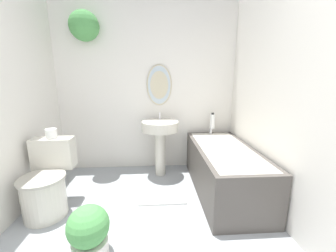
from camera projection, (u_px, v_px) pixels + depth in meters
The scene contains 9 objects.
wall_back at pixel (140, 81), 2.94m from camera, with size 2.64×0.38×2.40m.
wall_right at pixel (291, 94), 1.79m from camera, with size 0.06×2.69×2.40m.
toilet at pixel (47, 184), 2.07m from camera, with size 0.42×0.59×0.72m.
pedestal_sink at pixel (160, 134), 2.82m from camera, with size 0.50×0.50×0.87m.
bathtub at pixel (224, 169), 2.46m from camera, with size 0.65×1.46×0.62m.
shampoo_bottle at pixel (212, 121), 3.00m from camera, with size 0.07×0.07×0.23m.
potted_plant at pixel (89, 231), 1.55m from camera, with size 0.31×0.31×0.42m.
bath_mat at pixel (162, 195), 2.39m from camera, with size 0.53×0.36×0.02m.
toilet_paper_roll at pixel (51, 134), 2.16m from camera, with size 0.11×0.11×0.10m.
Camera 1 is at (0.10, -0.45, 1.33)m, focal length 22.00 mm.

